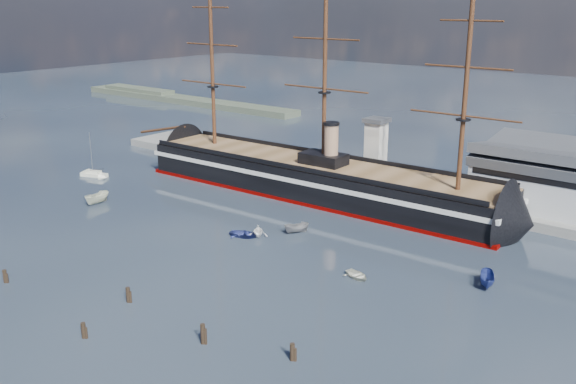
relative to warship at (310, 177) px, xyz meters
The scene contains 17 objects.
ground 21.39m from the warship, 72.23° to the right, with size 600.00×600.00×0.00m, color #1C2533.
quay 23.27m from the warship, 44.28° to the left, with size 180.00×18.00×2.00m, color slate.
quay_tower 17.04m from the warship, 54.10° to the left, with size 5.00×5.00×15.00m.
shoreline 152.56m from the warship, 150.55° to the left, with size 120.00×10.00×4.00m.
warship is the anchor object (origin of this frame).
sailboat 56.37m from the warship, 157.29° to the right, with size 7.40×4.15×11.36m.
motorboat_a 47.63m from the warship, 132.69° to the right, with size 7.68×2.81×3.07m, color #E6EACA.
motorboat_b 30.87m from the warship, 77.25° to the right, with size 3.56×1.42×1.66m, color navy.
motorboat_c 26.14m from the warship, 58.93° to the right, with size 6.07×2.23×2.43m, color gray.
motorboat_d 29.68m from the warship, 72.78° to the right, with size 6.77×2.94×2.48m, color white.
motorboat_e 46.84m from the warship, 43.91° to the right, with size 2.97×1.19×1.39m, color beige.
motorboat_f 56.15m from the warship, 23.62° to the right, with size 6.91×2.53×2.76m, color navy.
piling_near_left 69.34m from the warship, 97.68° to the right, with size 0.64×0.64×2.85m, color black.
piling_near_mid 72.90m from the warship, 77.72° to the right, with size 0.64×0.64×2.91m, color black.
piling_near_right 68.80m from the warship, 65.07° to the right, with size 0.64×0.64×3.51m, color black.
piling_far_right 71.10m from the warship, 55.11° to the right, with size 0.64×0.64×3.04m, color black.
piling_extra 62.02m from the warship, 79.17° to the right, with size 0.64×0.64×3.07m, color black.
Camera 1 is at (77.63, -53.76, 43.32)m, focal length 40.00 mm.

